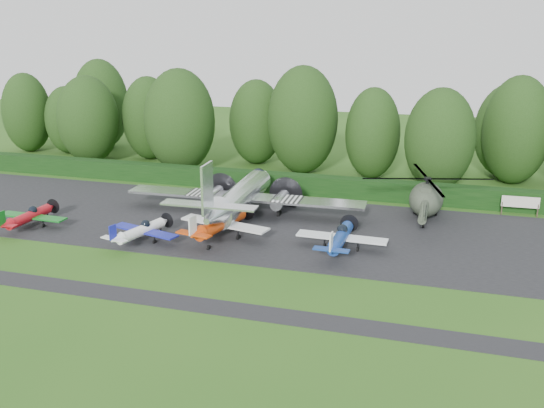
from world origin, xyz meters
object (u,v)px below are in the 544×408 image
(transport_plane, at_px, (240,197))
(light_plane_white, at_px, (141,230))
(light_plane_blue, at_px, (341,237))
(helicopter, at_px, (426,196))
(light_plane_orange, at_px, (221,223))
(light_plane_red, at_px, (29,216))
(sign_board, at_px, (520,203))

(transport_plane, distance_m, light_plane_white, 9.95)
(light_plane_blue, distance_m, helicopter, 12.05)
(transport_plane, relative_size, light_plane_blue, 2.99)
(light_plane_white, bearing_deg, light_plane_blue, -5.82)
(light_plane_white, relative_size, light_plane_blue, 0.88)
(light_plane_orange, bearing_deg, light_plane_white, -167.18)
(light_plane_orange, height_order, light_plane_blue, light_plane_orange)
(helicopter, bearing_deg, transport_plane, -163.28)
(light_plane_red, distance_m, light_plane_white, 11.14)
(transport_plane, relative_size, light_plane_white, 3.42)
(light_plane_orange, relative_size, light_plane_blue, 1.11)
(light_plane_white, distance_m, light_plane_orange, 6.49)
(light_plane_red, distance_m, sign_board, 44.18)
(transport_plane, distance_m, sign_board, 25.84)
(transport_plane, xyz_separation_m, light_plane_blue, (10.27, -5.53, -0.87))
(light_plane_orange, bearing_deg, helicopter, 20.13)
(transport_plane, relative_size, light_plane_orange, 2.70)
(light_plane_orange, xyz_separation_m, light_plane_blue, (10.05, -0.17, -0.13))
(transport_plane, xyz_separation_m, helicopter, (16.25, 4.90, 0.02))
(light_plane_red, relative_size, light_plane_blue, 0.89)
(light_plane_red, distance_m, light_plane_blue, 27.12)
(transport_plane, height_order, sign_board, transport_plane)
(helicopter, bearing_deg, light_plane_orange, -147.43)
(transport_plane, relative_size, light_plane_red, 3.35)
(light_plane_white, distance_m, sign_board, 34.23)
(light_plane_red, bearing_deg, light_plane_blue, 2.18)
(transport_plane, xyz_separation_m, light_plane_orange, (0.22, -5.36, -0.74))
(light_plane_red, relative_size, light_plane_orange, 0.80)
(helicopter, bearing_deg, light_plane_white, -149.29)
(light_plane_white, bearing_deg, sign_board, 12.81)
(light_plane_blue, relative_size, helicopter, 0.55)
(sign_board, bearing_deg, light_plane_red, -157.74)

